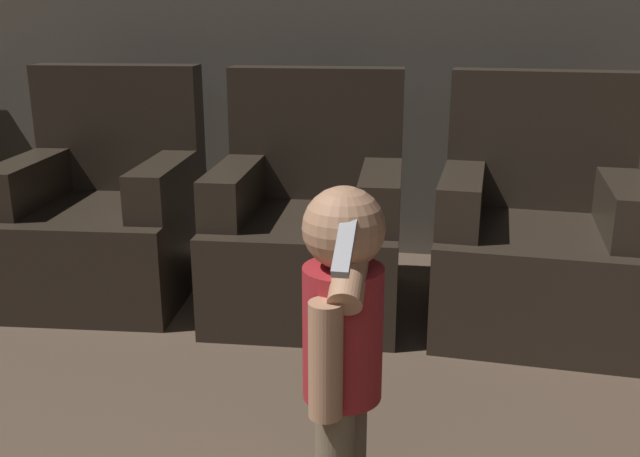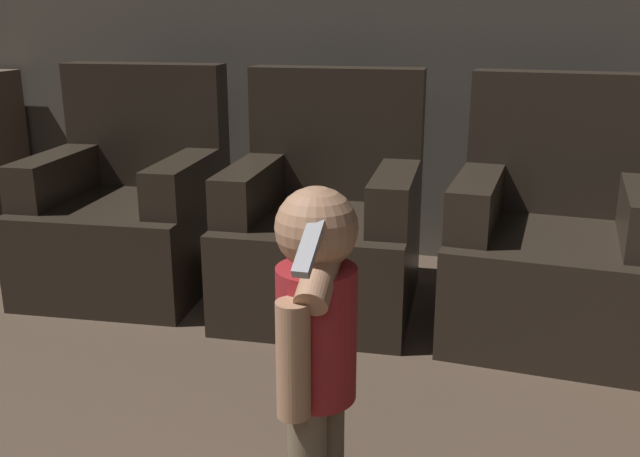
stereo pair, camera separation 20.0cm
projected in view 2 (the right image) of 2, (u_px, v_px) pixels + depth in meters
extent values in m
cube|color=black|center=(126.00, 243.00, 3.28)|extent=(0.84, 0.86, 0.42)
cube|color=black|center=(147.00, 125.00, 3.43)|extent=(0.78, 0.23, 0.58)
cube|color=black|center=(58.00, 175.00, 3.24)|extent=(0.21, 0.65, 0.20)
cube|color=black|center=(185.00, 181.00, 3.13)|extent=(0.21, 0.65, 0.20)
cube|color=black|center=(322.00, 261.00, 3.04)|extent=(0.82, 0.85, 0.42)
cube|color=black|center=(337.00, 133.00, 3.20)|extent=(0.78, 0.20, 0.58)
cube|color=black|center=(251.00, 187.00, 3.01)|extent=(0.20, 0.65, 0.20)
cube|color=black|center=(395.00, 195.00, 2.89)|extent=(0.20, 0.65, 0.20)
cube|color=black|center=(550.00, 282.00, 2.80)|extent=(0.82, 0.85, 0.42)
cube|color=black|center=(564.00, 143.00, 2.95)|extent=(0.78, 0.21, 0.58)
cube|color=black|center=(477.00, 200.00, 2.81)|extent=(0.20, 0.65, 0.20)
cylinder|color=brown|center=(326.00, 446.00, 1.81)|extent=(0.09, 0.09, 0.34)
cylinder|color=maroon|center=(317.00, 333.00, 1.67)|extent=(0.19, 0.19, 0.33)
sphere|color=#A37556|center=(316.00, 228.00, 1.59)|extent=(0.19, 0.19, 0.19)
cylinder|color=#A37556|center=(293.00, 360.00, 1.57)|extent=(0.08, 0.08, 0.28)
cylinder|color=#A37556|center=(325.00, 257.00, 1.60)|extent=(0.08, 0.28, 0.20)
cube|color=#99999E|center=(310.00, 244.00, 1.47)|extent=(0.04, 0.16, 0.10)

